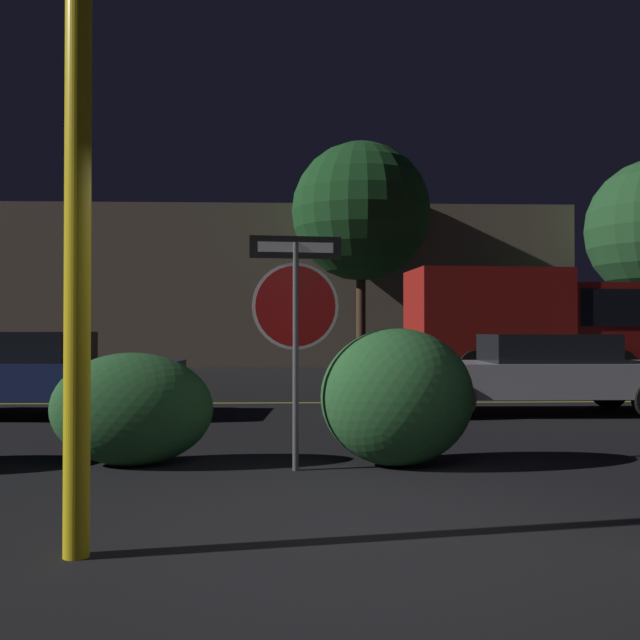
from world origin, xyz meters
TOP-DOWN VIEW (x-y plane):
  - ground_plane at (0.00, 0.00)m, footprint 260.00×260.00m
  - road_center_stripe at (0.00, 8.63)m, footprint 32.62×0.12m
  - stop_sign at (-0.44, 2.26)m, footprint 0.90×0.13m
  - yellow_pole_left at (-1.77, -0.33)m, footprint 0.16×0.16m
  - hedge_bush_1 at (-2.10, 2.55)m, footprint 1.64×0.89m
  - hedge_bush_2 at (0.58, 2.44)m, footprint 1.54×1.07m
  - passing_car_1 at (-4.63, 6.75)m, footprint 4.68×2.16m
  - passing_car_2 at (3.54, 6.82)m, footprint 5.01×1.85m
  - delivery_truck at (6.07, 14.57)m, footprint 6.67×2.89m
  - tree_1 at (1.79, 19.50)m, footprint 4.72×4.72m
  - building_backdrop at (-1.29, 23.17)m, footprint 22.45×3.58m

SIDE VIEW (x-z plane):
  - ground_plane at x=0.00m, z-range 0.00..0.00m
  - road_center_stripe at x=0.00m, z-range 0.00..0.01m
  - hedge_bush_1 at x=-2.10m, z-range 0.00..1.14m
  - passing_car_2 at x=3.54m, z-range 0.02..1.31m
  - passing_car_1 at x=-4.63m, z-range 0.01..1.35m
  - hedge_bush_2 at x=0.58m, z-range 0.00..1.39m
  - stop_sign at x=-0.44m, z-range 0.46..2.75m
  - delivery_truck at x=6.07m, z-range 0.15..3.14m
  - yellow_pole_left at x=-1.77m, z-range 0.00..3.56m
  - building_backdrop at x=-1.29m, z-range 0.00..6.02m
  - tree_1 at x=1.79m, z-range 1.51..9.27m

